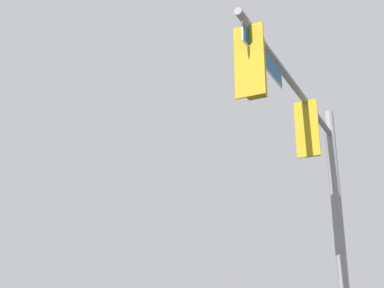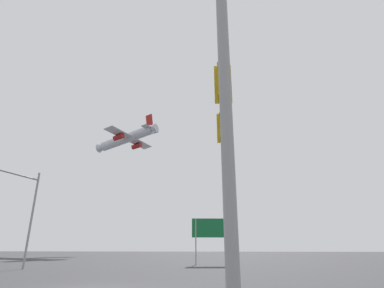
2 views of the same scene
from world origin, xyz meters
name	(u,v)px [view 1 (image 1 of 2)]	position (x,y,z in m)	size (l,w,h in m)	color
signal_pole_near	(317,185)	(-3.14, -5.47, 4.99)	(6.50, 1.03, 7.42)	gray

